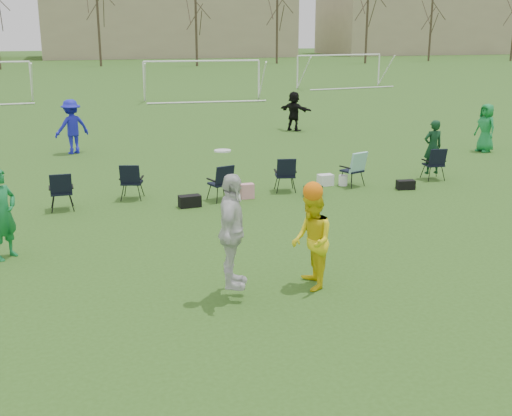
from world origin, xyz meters
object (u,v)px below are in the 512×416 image
object	(u,v)px
fielder_blue	(72,127)
goal_mid	(202,69)
center_contest	(271,235)
goal_right	(340,61)
fielder_green_near	(3,214)
fielder_green_far	(486,128)
fielder_black	(294,111)

from	to	relation	value
fielder_blue	goal_mid	size ratio (longest dim) A/B	0.26
center_contest	goal_right	size ratio (longest dim) A/B	0.35
center_contest	goal_mid	xyz separation A→B (m)	(5.29, 30.69, 0.88)
fielder_green_near	goal_mid	distance (m)	29.23
fielder_blue	fielder_green_far	size ratio (longest dim) A/B	1.11
center_contest	goal_right	distance (m)	40.57
fielder_green_near	goal_right	world-z (taller)	goal_right
fielder_blue	center_contest	world-z (taller)	center_contest
fielder_green_far	goal_right	world-z (taller)	goal_right
fielder_blue	center_contest	size ratio (longest dim) A/B	0.77
fielder_black	goal_right	xyz separation A→B (m)	(10.78, 19.69, 1.06)
fielder_green_far	fielder_black	size ratio (longest dim) A/B	1.02
fielder_black	goal_right	world-z (taller)	goal_right
fielder_green_far	goal_right	distance (m)	27.04
goal_right	fielder_blue	bearing A→B (deg)	-140.02
fielder_green_far	fielder_green_near	bearing A→B (deg)	-76.49
fielder_blue	goal_right	world-z (taller)	goal_right
center_contest	goal_right	world-z (taller)	center_contest
fielder_green_near	goal_right	size ratio (longest dim) A/B	0.25
center_contest	fielder_green_far	bearing A→B (deg)	41.67
fielder_blue	fielder_black	xyz separation A→B (m)	(9.50, 2.82, -0.11)
fielder_blue	fielder_green_far	world-z (taller)	fielder_blue
fielder_green_far	goal_mid	size ratio (longest dim) A/B	0.24
fielder_green_near	fielder_blue	distance (m)	11.12
fielder_blue	goal_mid	bearing A→B (deg)	-140.33
fielder_green_near	goal_mid	bearing A→B (deg)	21.33
fielder_green_far	goal_right	xyz separation A→B (m)	(5.74, 26.41, 1.05)
goal_mid	fielder_blue	bearing A→B (deg)	-112.64
goal_mid	goal_right	distance (m)	13.42
fielder_green_near	fielder_blue	size ratio (longest dim) A/B	0.93
fielder_black	goal_mid	world-z (taller)	goal_mid
fielder_black	goal_mid	xyz separation A→B (m)	(-1.22, 13.69, 1.06)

